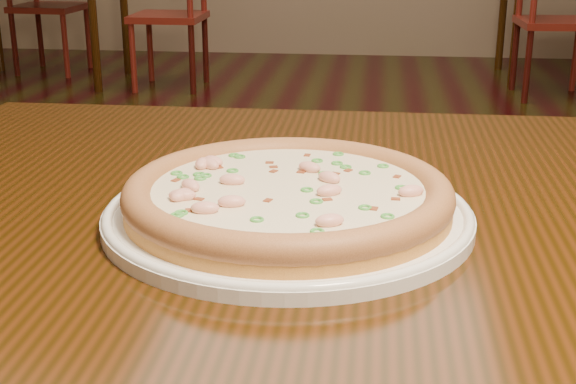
# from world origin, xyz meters

# --- Properties ---
(ground) EXTENTS (9.00, 9.00, 0.00)m
(ground) POSITION_xyz_m (0.00, 0.00, 0.00)
(ground) COLOR black
(hero_table) EXTENTS (1.20, 0.80, 0.75)m
(hero_table) POSITION_xyz_m (0.31, -0.91, 0.65)
(hero_table) COLOR black
(hero_table) RESTS_ON ground
(plate) EXTENTS (0.34, 0.34, 0.02)m
(plate) POSITION_xyz_m (0.19, -0.96, 0.76)
(plate) COLOR white
(plate) RESTS_ON hero_table
(pizza) EXTENTS (0.30, 0.30, 0.03)m
(pizza) POSITION_xyz_m (0.19, -0.96, 0.78)
(pizza) COLOR gold
(pizza) RESTS_ON plate
(chair_a) EXTENTS (0.45, 0.45, 0.95)m
(chair_a) POSITION_xyz_m (-1.98, 3.59, 0.44)
(chair_a) COLOR #631C0E
(chair_a) RESTS_ON ground
(chair_b) EXTENTS (0.42, 0.42, 0.95)m
(chair_b) POSITION_xyz_m (-0.95, 3.16, 0.44)
(chair_b) COLOR #631C0E
(chair_b) RESTS_ON ground
(chair_c) EXTENTS (0.44, 0.44, 0.95)m
(chair_c) POSITION_xyz_m (1.22, 3.14, 0.44)
(chair_c) COLOR #631C0E
(chair_c) RESTS_ON ground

